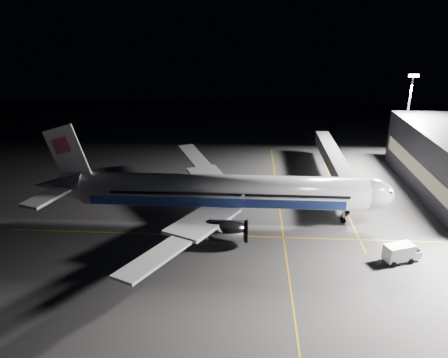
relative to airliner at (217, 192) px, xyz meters
The scene contains 12 objects.
ground 5.27m from the airliner, ahead, with size 200.00×200.00×0.00m, color #4C4C4F.
guide_line_main 12.22m from the airliner, ahead, with size 0.25×80.00×0.01m, color gold.
guide_line_cross 7.99m from the airliner, 79.83° to the right, with size 70.00×0.25×0.01m, color gold.
guide_line_side 25.67m from the airliner, 23.43° to the left, with size 0.25×40.00×0.01m, color gold.
airliner is the anchor object (origin of this frame).
jet_bridge 29.31m from the airliner, 38.04° to the left, with size 3.60×34.40×6.30m.
floodlight_mast_north 52.56m from the airliner, 37.91° to the left, with size 2.40×0.68×20.70m.
service_truck 30.25m from the airliner, 23.51° to the right, with size 5.80×3.90×2.77m.
baggage_tug 19.76m from the airliner, 97.57° to the left, with size 2.46×2.04×1.69m.
safety_cone_a 7.44m from the airliner, 45.09° to the left, with size 0.43×0.43×0.64m, color #DC6009.
safety_cone_b 15.40m from the airliner, 106.76° to the left, with size 0.43×0.43×0.65m, color #DC6009.
safety_cone_c 9.81m from the airliner, 82.66° to the left, with size 0.43×0.43×0.64m, color #DC6009.
Camera 1 is at (4.13, -67.86, 34.37)m, focal length 35.00 mm.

